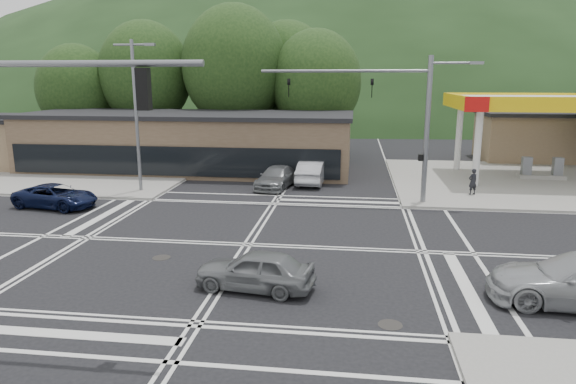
# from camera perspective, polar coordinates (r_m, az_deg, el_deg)

# --- Properties ---
(ground) EXTENTS (120.00, 120.00, 0.00)m
(ground) POSITION_cam_1_polar(r_m,az_deg,el_deg) (21.73, -4.53, -5.85)
(ground) COLOR black
(ground) RESTS_ON ground
(sidewalk_ne) EXTENTS (16.00, 16.00, 0.15)m
(sidewalk_ne) POSITION_cam_1_polar(r_m,az_deg,el_deg) (37.36, 23.84, 1.07)
(sidewalk_ne) COLOR gray
(sidewalk_ne) RESTS_ON ground
(sidewalk_nw) EXTENTS (16.00, 16.00, 0.15)m
(sidewalk_nw) POSITION_cam_1_polar(r_m,az_deg,el_deg) (40.69, -21.13, 2.17)
(sidewalk_nw) COLOR gray
(sidewalk_nw) RESTS_ON ground
(gas_station_canopy) EXTENTS (12.32, 8.34, 5.75)m
(gas_station_canopy) POSITION_cam_1_polar(r_m,az_deg,el_deg) (38.34, 26.97, 8.55)
(gas_station_canopy) COLOR silver
(gas_station_canopy) RESTS_ON ground
(convenience_store) EXTENTS (10.00, 6.00, 3.80)m
(convenience_store) POSITION_cam_1_polar(r_m,az_deg,el_deg) (48.05, 26.49, 5.38)
(convenience_store) COLOR #846B4F
(convenience_store) RESTS_ON ground
(commercial_row) EXTENTS (24.00, 8.00, 4.00)m
(commercial_row) POSITION_cam_1_polar(r_m,az_deg,el_deg) (39.45, -10.94, 5.32)
(commercial_row) COLOR brown
(commercial_row) RESTS_ON ground
(hill_north) EXTENTS (252.00, 126.00, 140.00)m
(hill_north) POSITION_cam_1_polar(r_m,az_deg,el_deg) (110.45, 5.19, 9.03)
(hill_north) COLOR #1D3518
(hill_north) RESTS_ON ground
(tree_n_a) EXTENTS (8.00, 8.00, 11.75)m
(tree_n_a) POSITION_cam_1_polar(r_m,az_deg,el_deg) (47.81, -15.54, 12.52)
(tree_n_a) COLOR #382619
(tree_n_a) RESTS_ON ground
(tree_n_b) EXTENTS (9.00, 9.00, 12.98)m
(tree_n_b) POSITION_cam_1_polar(r_m,az_deg,el_deg) (45.36, -5.96, 13.74)
(tree_n_b) COLOR #382619
(tree_n_b) RESTS_ON ground
(tree_n_c) EXTENTS (7.60, 7.60, 10.87)m
(tree_n_c) POSITION_cam_1_polar(r_m,az_deg,el_deg) (44.28, 3.14, 12.13)
(tree_n_c) COLOR #382619
(tree_n_c) RESTS_ON ground
(tree_n_d) EXTENTS (6.80, 6.80, 9.76)m
(tree_n_d) POSITION_cam_1_polar(r_m,az_deg,el_deg) (49.55, -22.42, 10.52)
(tree_n_d) COLOR #382619
(tree_n_d) RESTS_ON ground
(tree_n_e) EXTENTS (8.40, 8.40, 11.98)m
(tree_n_e) POSITION_cam_1_polar(r_m,az_deg,el_deg) (48.57, -0.11, 12.96)
(tree_n_e) COLOR #382619
(tree_n_e) RESTS_ON ground
(streetlight_nw) EXTENTS (2.50, 0.25, 9.00)m
(streetlight_nw) POSITION_cam_1_polar(r_m,az_deg,el_deg) (31.88, -16.45, 8.85)
(streetlight_nw) COLOR slate
(streetlight_nw) RESTS_ON ground
(signal_mast_ne) EXTENTS (11.65, 0.30, 8.00)m
(signal_mast_ne) POSITION_cam_1_polar(r_m,az_deg,el_deg) (28.53, 12.77, 8.71)
(signal_mast_ne) COLOR slate
(signal_mast_ne) RESTS_ON ground
(car_blue_west) EXTENTS (4.79, 2.80, 1.25)m
(car_blue_west) POSITION_cam_1_polar(r_m,az_deg,el_deg) (30.28, -24.40, -0.42)
(car_blue_west) COLOR black
(car_blue_west) RESTS_ON ground
(car_grey_center) EXTENTS (4.12, 2.11, 1.34)m
(car_grey_center) POSITION_cam_1_polar(r_m,az_deg,el_deg) (17.13, -3.67, -8.64)
(car_grey_center) COLOR slate
(car_grey_center) RESTS_ON ground
(car_queue_a) EXTENTS (1.89, 4.73, 1.53)m
(car_queue_a) POSITION_cam_1_polar(r_m,az_deg,el_deg) (33.90, 2.71, 2.24)
(car_queue_a) COLOR #AFB1B6
(car_queue_a) RESTS_ON ground
(car_queue_b) EXTENTS (2.36, 4.53, 1.47)m
(car_queue_b) POSITION_cam_1_polar(r_m,az_deg,el_deg) (40.56, 2.59, 3.93)
(car_queue_b) COLOR silver
(car_queue_b) RESTS_ON ground
(car_northbound) EXTENTS (2.56, 4.81, 1.33)m
(car_northbound) POSITION_cam_1_polar(r_m,az_deg,el_deg) (32.59, -1.28, 1.65)
(car_northbound) COLOR slate
(car_northbound) RESTS_ON ground
(pedestrian) EXTENTS (0.66, 0.58, 1.53)m
(pedestrian) POSITION_cam_1_polar(r_m,az_deg,el_deg) (31.85, 19.84, 1.09)
(pedestrian) COLOR black
(pedestrian) RESTS_ON sidewalk_ne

